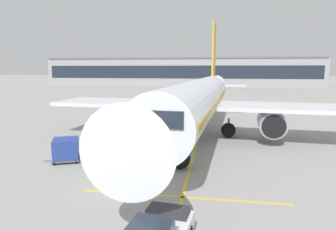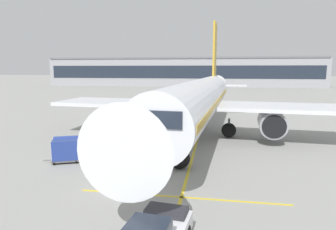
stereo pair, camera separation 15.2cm
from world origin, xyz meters
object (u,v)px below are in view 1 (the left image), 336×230
(safety_cone_engine_keepout, at_px, (124,132))
(safety_cone_nose_mark, at_px, (124,135))
(ground_crew_by_loader, at_px, (125,148))
(ground_crew_by_carts, at_px, (115,144))
(belt_loader, at_px, (142,141))
(baggage_cart_second, at_px, (66,149))
(baggage_cart_lead, at_px, (104,146))
(parked_airplane, at_px, (199,100))
(safety_cone_wingtip, at_px, (123,144))

(safety_cone_engine_keepout, relative_size, safety_cone_nose_mark, 0.94)
(ground_crew_by_loader, height_order, ground_crew_by_carts, same)
(ground_crew_by_loader, relative_size, safety_cone_nose_mark, 2.68)
(belt_loader, bearing_deg, baggage_cart_second, -145.02)
(ground_crew_by_carts, bearing_deg, belt_loader, 40.57)
(baggage_cart_lead, xyz_separation_m, safety_cone_engine_keepout, (-1.17, 8.73, -0.70))
(ground_crew_by_loader, height_order, safety_cone_engine_keepout, ground_crew_by_loader)
(baggage_cart_lead, bearing_deg, baggage_cart_second, -155.05)
(baggage_cart_second, relative_size, ground_crew_by_carts, 1.61)
(parked_airplane, bearing_deg, safety_cone_wingtip, -142.10)
(belt_loader, distance_m, safety_cone_engine_keepout, 7.36)
(baggage_cart_lead, height_order, safety_cone_nose_mark, baggage_cart_lead)
(belt_loader, relative_size, ground_crew_by_carts, 2.99)
(safety_cone_engine_keepout, bearing_deg, belt_loader, -59.53)
(belt_loader, xyz_separation_m, safety_cone_wingtip, (-2.07, 1.02, -0.58))
(baggage_cart_lead, height_order, baggage_cart_second, same)
(safety_cone_wingtip, bearing_deg, ground_crew_by_loader, -69.84)
(safety_cone_engine_keepout, bearing_deg, ground_crew_by_loader, -71.55)
(baggage_cart_second, bearing_deg, parked_airplane, 45.16)
(ground_crew_by_carts, relative_size, safety_cone_wingtip, 2.52)
(parked_airplane, height_order, ground_crew_by_carts, parked_airplane)
(baggage_cart_lead, relative_size, ground_crew_by_loader, 1.61)
(parked_airplane, bearing_deg, ground_crew_by_carts, -129.61)
(baggage_cart_second, distance_m, ground_crew_by_carts, 3.88)
(ground_crew_by_loader, bearing_deg, safety_cone_engine_keepout, 108.45)
(ground_crew_by_carts, bearing_deg, baggage_cart_second, -148.62)
(belt_loader, relative_size, safety_cone_engine_keepout, 8.48)
(baggage_cart_lead, distance_m, safety_cone_engine_keepout, 8.83)
(safety_cone_engine_keepout, height_order, safety_cone_nose_mark, safety_cone_nose_mark)
(baggage_cart_second, height_order, safety_cone_nose_mark, baggage_cart_second)
(baggage_cart_lead, xyz_separation_m, ground_crew_by_carts, (0.65, 0.78, -0.00))
(safety_cone_engine_keepout, relative_size, safety_cone_wingtip, 0.89)
(safety_cone_nose_mark, bearing_deg, parked_airplane, 9.63)
(parked_airplane, height_order, baggage_cart_lead, parked_airplane)
(parked_airplane, distance_m, safety_cone_wingtip, 9.16)
(ground_crew_by_carts, xyz_separation_m, safety_cone_engine_keepout, (-1.82, 7.95, -0.70))
(baggage_cart_lead, height_order, ground_crew_by_carts, baggage_cart_lead)
(belt_loader, bearing_deg, safety_cone_engine_keepout, 120.47)
(parked_airplane, height_order, ground_crew_by_loader, parked_airplane)
(belt_loader, relative_size, baggage_cart_second, 1.85)
(safety_cone_nose_mark, bearing_deg, belt_loader, -56.24)
(ground_crew_by_carts, bearing_deg, ground_crew_by_loader, -42.38)
(baggage_cart_second, xyz_separation_m, safety_cone_nose_mark, (1.96, 8.50, -0.68))
(baggage_cart_lead, distance_m, ground_crew_by_carts, 1.02)
(baggage_cart_lead, xyz_separation_m, ground_crew_by_loader, (1.84, -0.31, -0.00))
(baggage_cart_second, relative_size, safety_cone_engine_keepout, 4.58)
(ground_crew_by_carts, bearing_deg, safety_cone_nose_mark, 101.76)
(belt_loader, xyz_separation_m, ground_crew_by_loader, (-0.70, -2.71, 0.08))
(baggage_cart_second, relative_size, ground_crew_by_loader, 1.61)
(safety_cone_wingtip, bearing_deg, baggage_cart_lead, -97.90)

